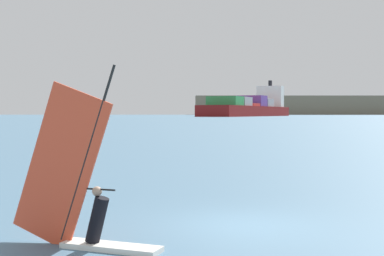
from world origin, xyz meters
name	(u,v)px	position (x,y,z in m)	size (l,w,h in m)	color
ground_plane	(241,225)	(0.00, 0.00, 0.00)	(4000.00, 4000.00, 0.00)	#476B84
windsurfer	(83,198)	(-3.88, -2.09, 1.09)	(3.56, 1.84, 4.19)	white
cargo_ship	(250,107)	(83.37, 489.97, 8.47)	(114.23, 177.52, 38.18)	maroon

